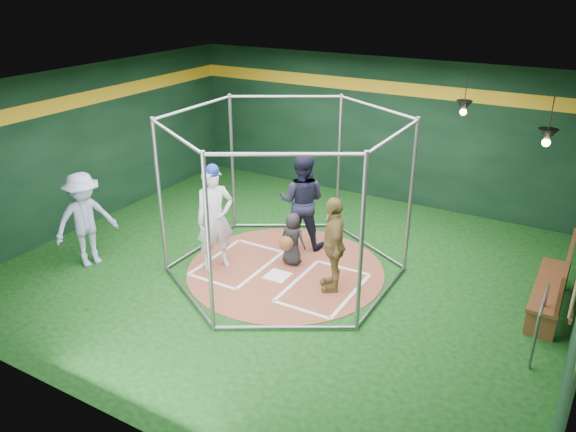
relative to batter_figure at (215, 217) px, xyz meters
The scene contains 15 objects.
room_shell 1.52m from the batter_figure, 24.26° to the left, with size 10.10×9.10×3.53m.
clay_disc 1.70m from the batter_figure, 23.95° to the left, with size 3.80×3.80×0.01m, color brown.
home_plate 1.62m from the batter_figure, 11.25° to the left, with size 0.43×0.43×0.01m, color white.
batter_box_left 1.11m from the batter_figure, 47.07° to the left, with size 1.17×1.77×0.01m.
batter_box_right 2.42m from the batter_figure, ahead, with size 1.17×1.77×0.01m.
batting_cage 1.41m from the batter_figure, 23.95° to the left, with size 4.05×4.67×3.00m.
pendant_lamp_near 5.63m from the batter_figure, 50.44° to the left, with size 0.34×0.34×0.90m.
pendant_lamp_far 6.05m from the batter_figure, 25.96° to the left, with size 0.34×0.34×0.90m.
batter_figure is the anchor object (origin of this frame).
visitor_leopard 2.33m from the batter_figure, ahead, with size 1.03×0.43×1.76m, color #A28645.
catcher_figure 1.54m from the batter_figure, 33.74° to the left, with size 0.53×0.56×1.06m.
umpire 1.90m from the batter_figure, 58.66° to the left, with size 0.97×0.76×2.00m, color black.
bystander_blue 2.52m from the batter_figure, 153.23° to the right, with size 1.22×0.70×1.88m, color #8F9EBD.
dugout_bench 6.08m from the batter_figure, 14.76° to the left, with size 0.47×2.01×1.17m.
steel_railing 5.80m from the batter_figure, ahead, with size 0.05×1.05×0.91m.
Camera 1 is at (4.80, -8.25, 5.29)m, focal length 35.00 mm.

